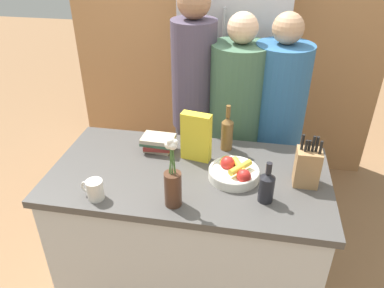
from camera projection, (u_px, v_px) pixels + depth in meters
ground_plane at (189, 283)px, 2.48m from camera, size 14.00×14.00×0.00m
kitchen_island at (189, 233)px, 2.25m from camera, size 1.50×0.77×0.90m
back_wall_wood at (224, 26)px, 3.17m from camera, size 2.70×0.12×2.60m
refrigerator at (232, 80)px, 3.02m from camera, size 0.77×0.63×1.91m
fruit_bowl at (234, 171)px, 1.95m from camera, size 0.27×0.27×0.10m
knife_block at (307, 167)px, 1.88m from camera, size 0.12×0.10×0.28m
flower_vase at (173, 180)px, 1.72m from camera, size 0.08×0.08×0.37m
cereal_box at (196, 137)px, 2.06m from camera, size 0.17×0.09×0.28m
coffee_mug at (95, 190)px, 1.80m from camera, size 0.12×0.08×0.10m
book_stack at (158, 143)px, 2.18m from camera, size 0.20×0.14×0.09m
bottle_oil at (227, 132)px, 2.17m from camera, size 0.07×0.07×0.28m
bottle_vinegar at (267, 186)px, 1.77m from camera, size 0.07×0.07×0.22m
person_at_sink at (194, 102)px, 2.54m from camera, size 0.29×0.29×1.76m
person_in_blue at (236, 121)px, 2.53m from camera, size 0.38×0.38×1.62m
person_in_red_tee at (276, 122)px, 2.51m from camera, size 0.36×0.36×1.62m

